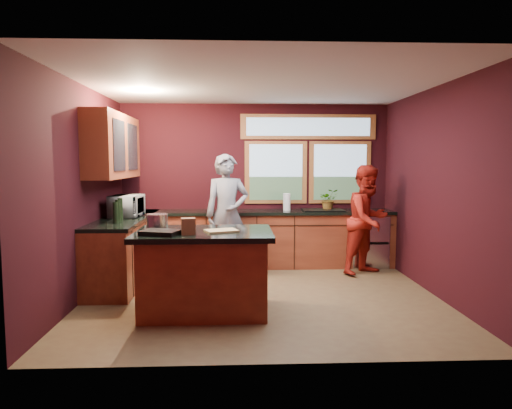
{
  "coord_description": "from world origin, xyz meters",
  "views": [
    {
      "loc": [
        -0.33,
        -5.76,
        1.73
      ],
      "look_at": [
        -0.06,
        0.4,
        1.15
      ],
      "focal_mm": 32.0,
      "sensor_mm": 36.0,
      "label": 1
    }
  ],
  "objects": [
    {
      "name": "room_shell",
      "position": [
        -0.6,
        0.32,
        1.8
      ],
      "size": [
        4.52,
        4.02,
        2.71
      ],
      "color": "black",
      "rests_on": "ground"
    },
    {
      "name": "person_grey",
      "position": [
        -0.47,
        1.2,
        0.93
      ],
      "size": [
        0.75,
        0.56,
        1.85
      ],
      "primitive_type": "imported",
      "rotation": [
        0.0,
        0.0,
        0.19
      ],
      "color": "slate",
      "rests_on": "floor"
    },
    {
      "name": "microwave",
      "position": [
        -1.92,
        0.92,
        1.09
      ],
      "size": [
        0.43,
        0.6,
        0.32
      ],
      "primitive_type": "imported",
      "rotation": [
        0.0,
        0.0,
        1.5
      ],
      "color": "#999999",
      "rests_on": "left_counter"
    },
    {
      "name": "floor",
      "position": [
        0.0,
        0.0,
        0.0
      ],
      "size": [
        4.5,
        4.5,
        0.0
      ],
      "primitive_type": "plane",
      "color": "brown",
      "rests_on": "ground"
    },
    {
      "name": "paper_towel",
      "position": [
        0.51,
        1.7,
        1.07
      ],
      "size": [
        0.12,
        0.12,
        0.28
      ],
      "primitive_type": "cylinder",
      "color": "white",
      "rests_on": "back_counter"
    },
    {
      "name": "left_counter",
      "position": [
        -1.95,
        0.85,
        0.47
      ],
      "size": [
        0.64,
        2.3,
        0.93
      ],
      "color": "#5A2215",
      "rests_on": "floor"
    },
    {
      "name": "island",
      "position": [
        -0.7,
        -0.59,
        0.48
      ],
      "size": [
        1.55,
        1.05,
        0.95
      ],
      "color": "#5A2215",
      "rests_on": "floor"
    },
    {
      "name": "potted_plant",
      "position": [
        1.21,
        1.75,
        1.1
      ],
      "size": [
        0.31,
        0.27,
        0.35
      ],
      "primitive_type": "imported",
      "color": "#999999",
      "rests_on": "back_counter"
    },
    {
      "name": "black_tray",
      "position": [
        -1.15,
        -0.84,
        0.97
      ],
      "size": [
        0.47,
        0.39,
        0.05
      ],
      "primitive_type": "cube",
      "rotation": [
        0.0,
        0.0,
        -0.31
      ],
      "color": "black",
      "rests_on": "island"
    },
    {
      "name": "person_red",
      "position": [
        1.7,
        1.12,
        0.84
      ],
      "size": [
        1.03,
        0.99,
        1.68
      ],
      "primitive_type": "imported",
      "rotation": [
        0.0,
        0.0,
        0.6
      ],
      "color": "#A01C12",
      "rests_on": "floor"
    },
    {
      "name": "paper_bag",
      "position": [
        -0.85,
        -0.84,
        1.03
      ],
      "size": [
        0.17,
        0.14,
        0.18
      ],
      "primitive_type": "cube",
      "rotation": [
        0.0,
        0.0,
        0.16
      ],
      "color": "brown",
      "rests_on": "island"
    },
    {
      "name": "cutting_board",
      "position": [
        -0.5,
        -0.64,
        0.95
      ],
      "size": [
        0.41,
        0.35,
        0.02
      ],
      "primitive_type": "cube",
      "rotation": [
        0.0,
        0.0,
        0.34
      ],
      "color": "tan",
      "rests_on": "island"
    },
    {
      "name": "back_counter",
      "position": [
        0.2,
        1.7,
        0.46
      ],
      "size": [
        4.5,
        0.64,
        0.93
      ],
      "color": "#5A2215",
      "rests_on": "floor"
    },
    {
      "name": "stock_pot",
      "position": [
        -1.25,
        -0.44,
        1.03
      ],
      "size": [
        0.24,
        0.24,
        0.18
      ],
      "primitive_type": "cylinder",
      "color": "#B6B5BB",
      "rests_on": "island"
    }
  ]
}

